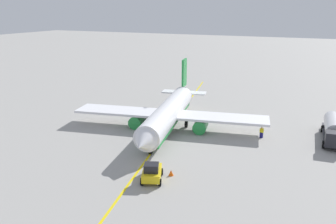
{
  "coord_description": "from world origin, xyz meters",
  "views": [
    {
      "loc": [
        48.37,
        22.11,
        18.75
      ],
      "look_at": [
        0.0,
        0.0,
        3.0
      ],
      "focal_mm": 37.6,
      "sensor_mm": 36.0,
      "label": 1
    }
  ],
  "objects_px": {
    "airplane": "(169,114)",
    "fuel_tanker": "(333,129)",
    "safety_cone_nose": "(171,173)",
    "refueling_worker": "(262,132)",
    "pushback_tug": "(152,172)"
  },
  "relations": [
    {
      "from": "airplane",
      "to": "fuel_tanker",
      "type": "bearing_deg",
      "value": 103.11
    },
    {
      "from": "fuel_tanker",
      "to": "refueling_worker",
      "type": "distance_m",
      "value": 10.28
    },
    {
      "from": "refueling_worker",
      "to": "safety_cone_nose",
      "type": "bearing_deg",
      "value": -23.11
    },
    {
      "from": "airplane",
      "to": "pushback_tug",
      "type": "relative_size",
      "value": 7.71
    },
    {
      "from": "fuel_tanker",
      "to": "refueling_worker",
      "type": "bearing_deg",
      "value": -70.6
    },
    {
      "from": "airplane",
      "to": "refueling_worker",
      "type": "height_order",
      "value": "airplane"
    },
    {
      "from": "airplane",
      "to": "safety_cone_nose",
      "type": "relative_size",
      "value": 46.73
    },
    {
      "from": "safety_cone_nose",
      "to": "refueling_worker",
      "type": "bearing_deg",
      "value": 156.89
    },
    {
      "from": "fuel_tanker",
      "to": "safety_cone_nose",
      "type": "relative_size",
      "value": 16.48
    },
    {
      "from": "pushback_tug",
      "to": "refueling_worker",
      "type": "xyz_separation_m",
      "value": [
        -19.05,
        8.76,
        -0.19
      ]
    },
    {
      "from": "fuel_tanker",
      "to": "safety_cone_nose",
      "type": "distance_m",
      "value": 26.58
    },
    {
      "from": "airplane",
      "to": "refueling_worker",
      "type": "distance_m",
      "value": 14.6
    },
    {
      "from": "pushback_tug",
      "to": "refueling_worker",
      "type": "bearing_deg",
      "value": 155.31
    },
    {
      "from": "airplane",
      "to": "pushback_tug",
      "type": "bearing_deg",
      "value": 18.29
    },
    {
      "from": "pushback_tug",
      "to": "fuel_tanker",
      "type": "bearing_deg",
      "value": 140.64
    }
  ]
}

